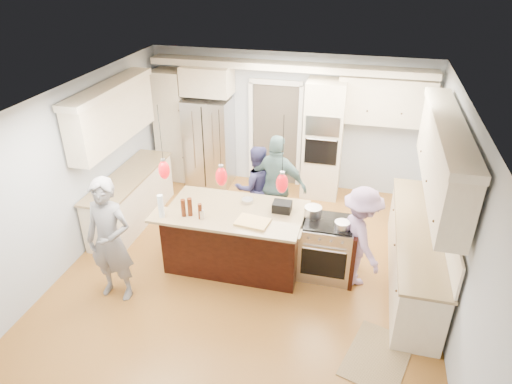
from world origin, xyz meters
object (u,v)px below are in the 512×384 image
kitchen_island (236,236)px  person_far_left (256,187)px  refrigerator (209,142)px  person_bar_end (110,241)px  island_range (328,248)px

kitchen_island → person_far_left: (0.04, 1.13, 0.28)m
kitchen_island → person_far_left: person_far_left is taller
refrigerator → person_bar_end: 3.70m
person_bar_end → island_range: bearing=25.1°
kitchen_island → person_bar_end: size_ratio=1.14×
kitchen_island → island_range: kitchen_island is taller
person_far_left → person_bar_end: bearing=29.2°
island_range → person_far_left: person_far_left is taller
refrigerator → person_bar_end: bearing=-92.2°
island_range → person_far_left: (-1.37, 1.05, 0.30)m
person_bar_end → person_far_left: (1.48, 2.26, -0.16)m
island_range → person_bar_end: person_bar_end is taller
refrigerator → island_range: refrigerator is taller
kitchen_island → person_far_left: 1.16m
refrigerator → island_range: 3.71m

